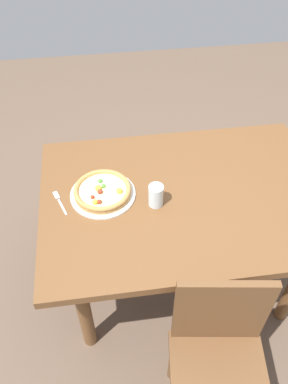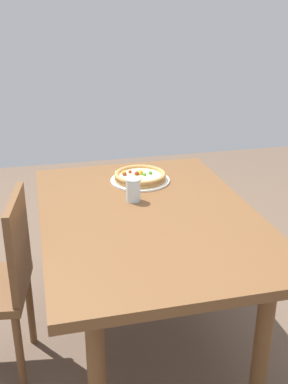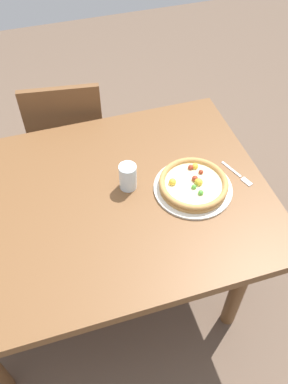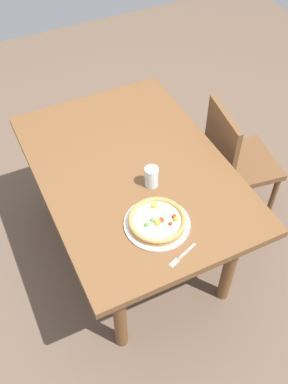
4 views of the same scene
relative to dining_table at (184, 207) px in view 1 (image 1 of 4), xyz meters
The scene contains 7 objects.
ground_plane 0.65m from the dining_table, ahead, with size 6.00×6.00×0.00m, color brown.
dining_table is the anchor object (origin of this frame).
chair_near 0.72m from the dining_table, 89.24° to the right, with size 0.45×0.45×0.89m.
plate 0.41m from the dining_table, behind, with size 0.32×0.32×0.01m, color silver.
pizza 0.42m from the dining_table, behind, with size 0.28×0.28×0.05m.
fork 0.62m from the dining_table, behind, with size 0.07×0.16×0.00m.
drinking_glass 0.22m from the dining_table, 165.81° to the right, with size 0.07×0.07×0.11m, color silver.
Camera 1 is at (-0.38, -1.28, 2.14)m, focal length 36.69 mm.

